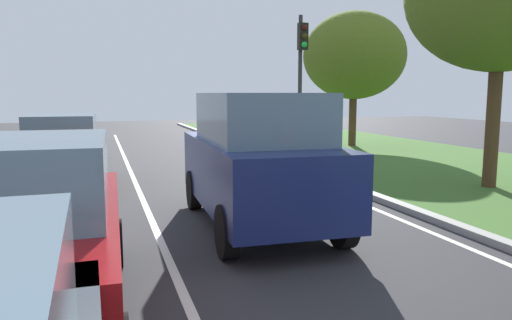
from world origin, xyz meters
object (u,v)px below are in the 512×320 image
(traffic_light_near_right, at_px, (301,63))
(tree_roadside_far, at_px, (354,56))
(car_hatchback_far, at_px, (64,152))
(car_suv_ahead, at_px, (258,159))
(car_sedan_left_lane, at_px, (24,235))

(traffic_light_near_right, xyz_separation_m, tree_roadside_far, (3.56, 2.73, 0.52))
(car_hatchback_far, bearing_deg, traffic_light_near_right, 26.58)
(car_hatchback_far, distance_m, traffic_light_near_right, 8.69)
(car_hatchback_far, xyz_separation_m, tree_roadside_far, (11.15, 6.18, 2.96))
(car_hatchback_far, height_order, traffic_light_near_right, traffic_light_near_right)
(car_hatchback_far, height_order, tree_roadside_far, tree_roadside_far)
(car_suv_ahead, xyz_separation_m, traffic_light_near_right, (4.22, 8.08, 2.16))
(car_sedan_left_lane, relative_size, traffic_light_near_right, 0.88)
(car_suv_ahead, relative_size, traffic_light_near_right, 0.92)
(car_sedan_left_lane, relative_size, car_hatchback_far, 1.16)
(tree_roadside_far, bearing_deg, car_suv_ahead, -125.75)
(car_hatchback_far, bearing_deg, car_sedan_left_lane, -87.24)
(car_sedan_left_lane, height_order, tree_roadside_far, tree_roadside_far)
(car_suv_ahead, distance_m, car_sedan_left_lane, 4.32)
(tree_roadside_far, bearing_deg, car_sedan_left_lane, -129.13)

